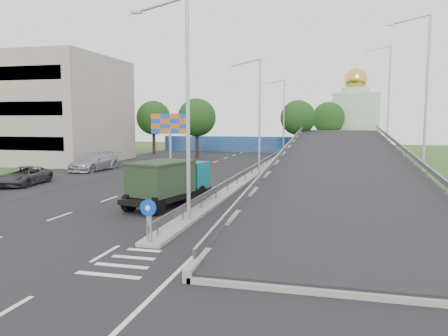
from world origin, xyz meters
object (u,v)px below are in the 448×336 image
(parked_car_c, at_px, (24,176))
(church, at_px, (355,117))
(sign_bollard, at_px, (149,221))
(lamp_post_mid, at_px, (258,109))
(billboard, at_px, (170,127))
(lamp_post_near, at_px, (184,98))
(parked_car_d, at_px, (94,162))
(lamp_post_far, at_px, (283,113))
(dump_truck, at_px, (169,181))

(parked_car_c, bearing_deg, church, 52.47)
(sign_bollard, xyz_separation_m, lamp_post_mid, (0.11, 23.83, 4.77))
(sign_bollard, xyz_separation_m, church, (10.00, 57.83, 4.28))
(sign_bollard, distance_m, billboard, 27.53)
(lamp_post_near, height_order, parked_car_d, lamp_post_near)
(sign_bollard, bearing_deg, lamp_post_mid, 89.74)
(parked_car_c, bearing_deg, lamp_post_mid, 27.50)
(parked_car_d, bearing_deg, parked_car_c, -84.70)
(church, bearing_deg, lamp_post_near, -100.38)
(lamp_post_near, height_order, church, church)
(lamp_post_far, height_order, parked_car_d, lamp_post_far)
(sign_bollard, height_order, billboard, billboard)
(lamp_post_near, relative_size, billboard, 1.83)
(lamp_post_far, bearing_deg, parked_car_d, -125.85)
(lamp_post_mid, bearing_deg, church, 73.78)
(lamp_post_mid, relative_size, lamp_post_far, 1.00)
(lamp_post_mid, distance_m, parked_car_d, 16.37)
(sign_bollard, xyz_separation_m, lamp_post_far, (0.11, 43.83, 4.77))
(billboard, distance_m, parked_car_d, 8.04)
(billboard, distance_m, parked_car_c, 15.15)
(church, bearing_deg, dump_truck, -103.64)
(lamp_post_far, bearing_deg, dump_truck, -93.59)
(lamp_post_near, relative_size, dump_truck, 1.61)
(lamp_post_mid, relative_size, parked_car_d, 1.70)
(sign_bollard, bearing_deg, lamp_post_near, 88.36)
(sign_bollard, height_order, dump_truck, dump_truck)
(lamp_post_near, distance_m, lamp_post_far, 40.00)
(lamp_post_mid, height_order, lamp_post_far, same)
(lamp_post_mid, distance_m, parked_car_c, 19.94)
(billboard, xyz_separation_m, dump_truck, (6.84, -18.11, -2.74))
(dump_truck, bearing_deg, parked_car_c, 174.40)
(lamp_post_mid, xyz_separation_m, dump_truck, (-2.27, -16.11, -4.36))
(sign_bollard, distance_m, parked_car_c, 20.06)
(lamp_post_near, height_order, lamp_post_far, same)
(lamp_post_near, distance_m, billboard, 23.87)
(lamp_post_far, xyz_separation_m, dump_truck, (-2.27, -36.11, -4.36))
(church, xyz_separation_m, billboard, (-19.00, -32.00, -1.12))
(sign_bollard, distance_m, parked_car_d, 27.14)
(sign_bollard, xyz_separation_m, parked_car_d, (-15.42, 22.33, -0.17))
(billboard, relative_size, parked_car_c, 1.10)
(billboard, bearing_deg, lamp_post_mid, -12.38)
(billboard, height_order, dump_truck, billboard)
(lamp_post_near, bearing_deg, lamp_post_far, 90.00)
(lamp_post_mid, relative_size, church, 0.73)
(lamp_post_near, xyz_separation_m, lamp_post_far, (0.00, 40.00, 0.00))
(parked_car_d, bearing_deg, dump_truck, -41.56)
(dump_truck, bearing_deg, church, 90.87)
(dump_truck, bearing_deg, lamp_post_near, -45.28)
(lamp_post_near, xyz_separation_m, parked_car_d, (-15.53, 18.50, -4.95))
(church, relative_size, parked_car_d, 2.33)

